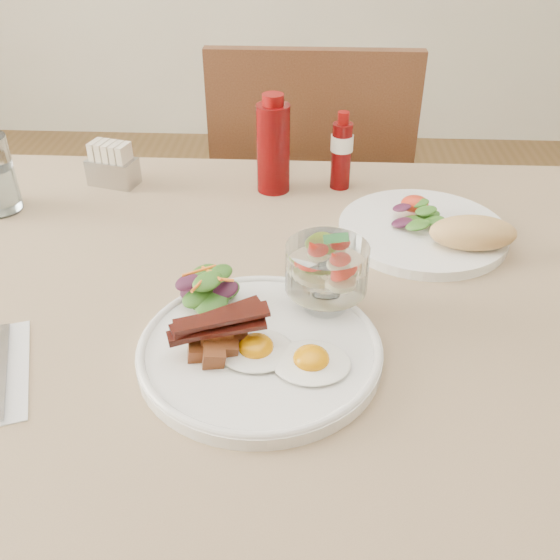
{
  "coord_description": "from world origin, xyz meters",
  "views": [
    {
      "loc": [
        -0.0,
        -0.66,
        1.23
      ],
      "look_at": [
        -0.03,
        -0.06,
        0.82
      ],
      "focal_mm": 40.0,
      "sensor_mm": 36.0,
      "label": 1
    }
  ],
  "objects_px": {
    "table": "(306,349)",
    "hot_sauce_bottle": "(341,152)",
    "chair_far": "(309,212)",
    "ketchup_bottle": "(273,147)",
    "second_plate": "(434,230)",
    "main_plate": "(260,351)",
    "fruit_cup": "(327,268)",
    "sugar_caddy": "(112,166)"
  },
  "relations": [
    {
      "from": "second_plate",
      "to": "hot_sauce_bottle",
      "type": "relative_size",
      "value": 1.9
    },
    {
      "from": "table",
      "to": "hot_sauce_bottle",
      "type": "bearing_deg",
      "value": 81.32
    },
    {
      "from": "table",
      "to": "hot_sauce_bottle",
      "type": "height_order",
      "value": "hot_sauce_bottle"
    },
    {
      "from": "second_plate",
      "to": "main_plate",
      "type": "bearing_deg",
      "value": -130.77
    },
    {
      "from": "main_plate",
      "to": "sugar_caddy",
      "type": "distance_m",
      "value": 0.53
    },
    {
      "from": "hot_sauce_bottle",
      "to": "sugar_caddy",
      "type": "height_order",
      "value": "hot_sauce_bottle"
    },
    {
      "from": "main_plate",
      "to": "sugar_caddy",
      "type": "height_order",
      "value": "sugar_caddy"
    },
    {
      "from": "table",
      "to": "chair_far",
      "type": "height_order",
      "value": "chair_far"
    },
    {
      "from": "main_plate",
      "to": "fruit_cup",
      "type": "height_order",
      "value": "fruit_cup"
    },
    {
      "from": "main_plate",
      "to": "ketchup_bottle",
      "type": "bearing_deg",
      "value": 91.43
    },
    {
      "from": "fruit_cup",
      "to": "ketchup_bottle",
      "type": "relative_size",
      "value": 0.61
    },
    {
      "from": "table",
      "to": "chair_far",
      "type": "xyz_separation_m",
      "value": [
        0.0,
        0.66,
        -0.14
      ]
    },
    {
      "from": "table",
      "to": "second_plate",
      "type": "distance_m",
      "value": 0.27
    },
    {
      "from": "main_plate",
      "to": "second_plate",
      "type": "xyz_separation_m",
      "value": [
        0.24,
        0.28,
        0.01
      ]
    },
    {
      "from": "main_plate",
      "to": "hot_sauce_bottle",
      "type": "bearing_deg",
      "value": 77.08
    },
    {
      "from": "chair_far",
      "to": "sugar_caddy",
      "type": "xyz_separation_m",
      "value": [
        -0.34,
        -0.34,
        0.26
      ]
    },
    {
      "from": "fruit_cup",
      "to": "hot_sauce_bottle",
      "type": "relative_size",
      "value": 0.75
    },
    {
      "from": "second_plate",
      "to": "ketchup_bottle",
      "type": "xyz_separation_m",
      "value": [
        -0.25,
        0.16,
        0.06
      ]
    },
    {
      "from": "chair_far",
      "to": "ketchup_bottle",
      "type": "height_order",
      "value": "chair_far"
    },
    {
      "from": "fruit_cup",
      "to": "sugar_caddy",
      "type": "xyz_separation_m",
      "value": [
        -0.37,
        0.36,
        -0.04
      ]
    },
    {
      "from": "second_plate",
      "to": "ketchup_bottle",
      "type": "relative_size",
      "value": 1.53
    },
    {
      "from": "table",
      "to": "fruit_cup",
      "type": "xyz_separation_m",
      "value": [
        0.02,
        -0.04,
        0.16
      ]
    },
    {
      "from": "chair_far",
      "to": "main_plate",
      "type": "relative_size",
      "value": 3.32
    },
    {
      "from": "hot_sauce_bottle",
      "to": "second_plate",
      "type": "bearing_deg",
      "value": -52.18
    },
    {
      "from": "main_plate",
      "to": "fruit_cup",
      "type": "bearing_deg",
      "value": 46.99
    },
    {
      "from": "table",
      "to": "sugar_caddy",
      "type": "height_order",
      "value": "sugar_caddy"
    },
    {
      "from": "table",
      "to": "fruit_cup",
      "type": "bearing_deg",
      "value": -59.78
    },
    {
      "from": "table",
      "to": "hot_sauce_bottle",
      "type": "xyz_separation_m",
      "value": [
        0.05,
        0.33,
        0.15
      ]
    },
    {
      "from": "table",
      "to": "ketchup_bottle",
      "type": "distance_m",
      "value": 0.36
    },
    {
      "from": "ketchup_bottle",
      "to": "sugar_caddy",
      "type": "distance_m",
      "value": 0.28
    },
    {
      "from": "fruit_cup",
      "to": "second_plate",
      "type": "relative_size",
      "value": 0.4
    },
    {
      "from": "table",
      "to": "ketchup_bottle",
      "type": "height_order",
      "value": "ketchup_bottle"
    },
    {
      "from": "table",
      "to": "hot_sauce_bottle",
      "type": "relative_size",
      "value": 9.97
    },
    {
      "from": "table",
      "to": "fruit_cup",
      "type": "relative_size",
      "value": 13.24
    },
    {
      "from": "main_plate",
      "to": "ketchup_bottle",
      "type": "height_order",
      "value": "ketchup_bottle"
    },
    {
      "from": "chair_far",
      "to": "ketchup_bottle",
      "type": "bearing_deg",
      "value": -100.33
    },
    {
      "from": "second_plate",
      "to": "ketchup_bottle",
      "type": "distance_m",
      "value": 0.3
    },
    {
      "from": "fruit_cup",
      "to": "main_plate",
      "type": "bearing_deg",
      "value": -133.01
    },
    {
      "from": "hot_sauce_bottle",
      "to": "sugar_caddy",
      "type": "xyz_separation_m",
      "value": [
        -0.39,
        -0.01,
        -0.03
      ]
    },
    {
      "from": "fruit_cup",
      "to": "sugar_caddy",
      "type": "relative_size",
      "value": 1.1
    },
    {
      "from": "ketchup_bottle",
      "to": "hot_sauce_bottle",
      "type": "height_order",
      "value": "ketchup_bottle"
    },
    {
      "from": "ketchup_bottle",
      "to": "sugar_caddy",
      "type": "bearing_deg",
      "value": 178.39
    }
  ]
}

